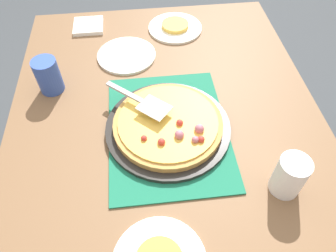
{
  "coord_description": "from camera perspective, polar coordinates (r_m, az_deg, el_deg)",
  "views": [
    {
      "loc": [
        -0.6,
        0.07,
        1.51
      ],
      "look_at": [
        0.0,
        0.0,
        0.77
      ],
      "focal_mm": 33.84,
      "sensor_mm": 36.0,
      "label": 1
    }
  ],
  "objects": [
    {
      "name": "ground_plane",
      "position": [
        1.63,
        0.0,
        -17.37
      ],
      "size": [
        8.0,
        8.0,
        0.0
      ],
      "primitive_type": "plane",
      "color": "#3D4247"
    },
    {
      "name": "placemat",
      "position": [
        0.97,
        0.0,
        -0.63
      ],
      "size": [
        0.48,
        0.36,
        0.01
      ],
      "primitive_type": "cube",
      "color": "#196B4C",
      "rests_on": "dining_table"
    },
    {
      "name": "plate_far_right",
      "position": [
        1.37,
        1.29,
        17.26
      ],
      "size": [
        0.22,
        0.22,
        0.01
      ],
      "primitive_type": "cylinder",
      "color": "white",
      "rests_on": "dining_table"
    },
    {
      "name": "cup_far",
      "position": [
        1.13,
        -20.77,
        8.47
      ],
      "size": [
        0.08,
        0.08,
        0.12
      ],
      "primitive_type": "cylinder",
      "color": "#3351AD",
      "rests_on": "dining_table"
    },
    {
      "name": "pizza_pan",
      "position": [
        0.96,
        0.0,
        -0.26
      ],
      "size": [
        0.38,
        0.38,
        0.01
      ],
      "primitive_type": "cylinder",
      "color": "black",
      "rests_on": "placemat"
    },
    {
      "name": "pizza_server",
      "position": [
        0.96,
        -4.79,
        4.5
      ],
      "size": [
        0.19,
        0.2,
        0.01
      ],
      "color": "silver",
      "rests_on": "pizza"
    },
    {
      "name": "plate_side",
      "position": [
        1.24,
        -7.48,
        12.53
      ],
      "size": [
        0.22,
        0.22,
        0.01
      ],
      "primitive_type": "cylinder",
      "color": "white",
      "rests_on": "dining_table"
    },
    {
      "name": "napkin_stack",
      "position": [
        1.42,
        -14.13,
        17.09
      ],
      "size": [
        0.12,
        0.12,
        0.02
      ],
      "primitive_type": "cube",
      "color": "white",
      "rests_on": "dining_table"
    },
    {
      "name": "cup_near",
      "position": [
        0.87,
        21.05,
        -8.38
      ],
      "size": [
        0.08,
        0.08,
        0.12
      ],
      "primitive_type": "cylinder",
      "color": "white",
      "rests_on": "dining_table"
    },
    {
      "name": "pizza",
      "position": [
        0.95,
        0.04,
        0.48
      ],
      "size": [
        0.33,
        0.33,
        0.05
      ],
      "color": "#B78442",
      "rests_on": "pizza_pan"
    },
    {
      "name": "dining_table",
      "position": [
        1.06,
        0.0,
        -4.41
      ],
      "size": [
        1.4,
        1.0,
        0.75
      ],
      "color": "brown",
      "rests_on": "ground_plane"
    },
    {
      "name": "served_slice_right",
      "position": [
        1.36,
        1.3,
        17.72
      ],
      "size": [
        0.11,
        0.11,
        0.02
      ],
      "primitive_type": "cylinder",
      "color": "#EAB747",
      "rests_on": "plate_far_right"
    }
  ]
}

